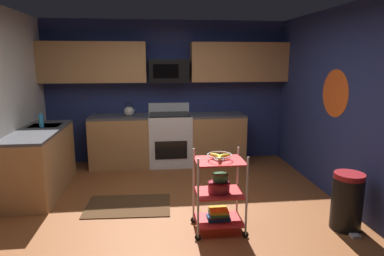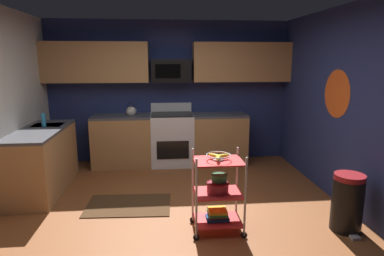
{
  "view_description": "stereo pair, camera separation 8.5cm",
  "coord_description": "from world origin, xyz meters",
  "px_view_note": "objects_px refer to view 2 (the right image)",
  "views": [
    {
      "loc": [
        -0.26,
        -3.86,
        1.92
      ],
      "look_at": [
        0.22,
        0.28,
        1.05
      ],
      "focal_mm": 31.35,
      "sensor_mm": 36.0,
      "label": 1
    },
    {
      "loc": [
        -0.18,
        -3.87,
        1.92
      ],
      "look_at": [
        0.22,
        0.28,
        1.05
      ],
      "focal_mm": 31.35,
      "sensor_mm": 36.0,
      "label": 2
    }
  ],
  "objects_px": {
    "rolling_cart": "(218,193)",
    "kettle": "(131,111)",
    "fruit_bowl": "(218,156)",
    "trash_can": "(347,203)",
    "oven_range": "(172,139)",
    "book_stack": "(217,214)",
    "dish_soap_bottle": "(44,120)",
    "microwave": "(171,71)",
    "mixing_bowl_small": "(219,177)",
    "mixing_bowl_large": "(218,187)"
  },
  "relations": [
    {
      "from": "rolling_cart",
      "to": "kettle",
      "type": "bearing_deg",
      "value": 114.27
    },
    {
      "from": "fruit_bowl",
      "to": "trash_can",
      "type": "relative_size",
      "value": 0.41
    },
    {
      "from": "oven_range",
      "to": "book_stack",
      "type": "relative_size",
      "value": 4.36
    },
    {
      "from": "book_stack",
      "to": "dish_soap_bottle",
      "type": "height_order",
      "value": "dish_soap_bottle"
    },
    {
      "from": "microwave",
      "to": "dish_soap_bottle",
      "type": "height_order",
      "value": "microwave"
    },
    {
      "from": "oven_range",
      "to": "rolling_cart",
      "type": "xyz_separation_m",
      "value": [
        0.41,
        -2.52,
        -0.03
      ]
    },
    {
      "from": "book_stack",
      "to": "dish_soap_bottle",
      "type": "relative_size",
      "value": 1.26
    },
    {
      "from": "trash_can",
      "to": "fruit_bowl",
      "type": "bearing_deg",
      "value": 175.12
    },
    {
      "from": "fruit_bowl",
      "to": "dish_soap_bottle",
      "type": "relative_size",
      "value": 1.36
    },
    {
      "from": "oven_range",
      "to": "microwave",
      "type": "relative_size",
      "value": 1.57
    },
    {
      "from": "fruit_bowl",
      "to": "kettle",
      "type": "bearing_deg",
      "value": 114.27
    },
    {
      "from": "dish_soap_bottle",
      "to": "rolling_cart",
      "type": "bearing_deg",
      "value": -34.7
    },
    {
      "from": "oven_range",
      "to": "mixing_bowl_small",
      "type": "xyz_separation_m",
      "value": [
        0.43,
        -2.48,
        0.14
      ]
    },
    {
      "from": "book_stack",
      "to": "trash_can",
      "type": "height_order",
      "value": "trash_can"
    },
    {
      "from": "kettle",
      "to": "fruit_bowl",
      "type": "bearing_deg",
      "value": -65.73
    },
    {
      "from": "kettle",
      "to": "dish_soap_bottle",
      "type": "height_order",
      "value": "kettle"
    },
    {
      "from": "kettle",
      "to": "rolling_cart",
      "type": "bearing_deg",
      "value": -65.73
    },
    {
      "from": "mixing_bowl_large",
      "to": "mixing_bowl_small",
      "type": "distance_m",
      "value": 0.11
    },
    {
      "from": "fruit_bowl",
      "to": "trash_can",
      "type": "xyz_separation_m",
      "value": [
        1.46,
        -0.12,
        -0.55
      ]
    },
    {
      "from": "oven_range",
      "to": "book_stack",
      "type": "bearing_deg",
      "value": -80.66
    },
    {
      "from": "microwave",
      "to": "book_stack",
      "type": "relative_size",
      "value": 2.78
    },
    {
      "from": "trash_can",
      "to": "microwave",
      "type": "bearing_deg",
      "value": 124.25
    },
    {
      "from": "rolling_cart",
      "to": "mixing_bowl_large",
      "type": "xyz_separation_m",
      "value": [
        -0.0,
        -0.0,
        0.07
      ]
    },
    {
      "from": "mixing_bowl_large",
      "to": "kettle",
      "type": "height_order",
      "value": "kettle"
    },
    {
      "from": "fruit_bowl",
      "to": "dish_soap_bottle",
      "type": "height_order",
      "value": "dish_soap_bottle"
    },
    {
      "from": "fruit_bowl",
      "to": "book_stack",
      "type": "xyz_separation_m",
      "value": [
        0.0,
        -0.0,
        -0.68
      ]
    },
    {
      "from": "kettle",
      "to": "microwave",
      "type": "bearing_deg",
      "value": 8.58
    },
    {
      "from": "oven_range",
      "to": "dish_soap_bottle",
      "type": "bearing_deg",
      "value": -155.32
    },
    {
      "from": "microwave",
      "to": "mixing_bowl_small",
      "type": "height_order",
      "value": "microwave"
    },
    {
      "from": "trash_can",
      "to": "oven_range",
      "type": "bearing_deg",
      "value": 125.28
    },
    {
      "from": "dish_soap_bottle",
      "to": "trash_can",
      "type": "relative_size",
      "value": 0.3
    },
    {
      "from": "oven_range",
      "to": "fruit_bowl",
      "type": "bearing_deg",
      "value": -80.66
    },
    {
      "from": "fruit_bowl",
      "to": "mixing_bowl_large",
      "type": "xyz_separation_m",
      "value": [
        -0.0,
        -0.0,
        -0.36
      ]
    },
    {
      "from": "oven_range",
      "to": "kettle",
      "type": "xyz_separation_m",
      "value": [
        -0.72,
        -0.0,
        0.52
      ]
    },
    {
      "from": "fruit_bowl",
      "to": "kettle",
      "type": "height_order",
      "value": "kettle"
    },
    {
      "from": "microwave",
      "to": "book_stack",
      "type": "xyz_separation_m",
      "value": [
        0.41,
        -2.62,
        -1.51
      ]
    },
    {
      "from": "microwave",
      "to": "dish_soap_bottle",
      "type": "xyz_separation_m",
      "value": [
        -1.94,
        -0.99,
        -0.68
      ]
    },
    {
      "from": "microwave",
      "to": "mixing_bowl_small",
      "type": "distance_m",
      "value": 2.84
    },
    {
      "from": "microwave",
      "to": "fruit_bowl",
      "type": "bearing_deg",
      "value": -81.02
    },
    {
      "from": "fruit_bowl",
      "to": "mixing_bowl_large",
      "type": "bearing_deg",
      "value": -180.0
    },
    {
      "from": "trash_can",
      "to": "rolling_cart",
      "type": "bearing_deg",
      "value": 175.12
    },
    {
      "from": "rolling_cart",
      "to": "fruit_bowl",
      "type": "bearing_deg",
      "value": 180.0
    },
    {
      "from": "book_stack",
      "to": "dish_soap_bottle",
      "type": "bearing_deg",
      "value": 145.3
    },
    {
      "from": "rolling_cart",
      "to": "book_stack",
      "type": "xyz_separation_m",
      "value": [
        0.0,
        -0.0,
        -0.26
      ]
    },
    {
      "from": "fruit_bowl",
      "to": "mixing_bowl_large",
      "type": "relative_size",
      "value": 1.08
    },
    {
      "from": "microwave",
      "to": "mixing_bowl_large",
      "type": "distance_m",
      "value": 2.91
    },
    {
      "from": "fruit_bowl",
      "to": "book_stack",
      "type": "bearing_deg",
      "value": -45.0
    },
    {
      "from": "dish_soap_bottle",
      "to": "mixing_bowl_small",
      "type": "bearing_deg",
      "value": -33.92
    },
    {
      "from": "oven_range",
      "to": "kettle",
      "type": "bearing_deg",
      "value": -179.69
    },
    {
      "from": "fruit_bowl",
      "to": "book_stack",
      "type": "distance_m",
      "value": 0.68
    }
  ]
}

